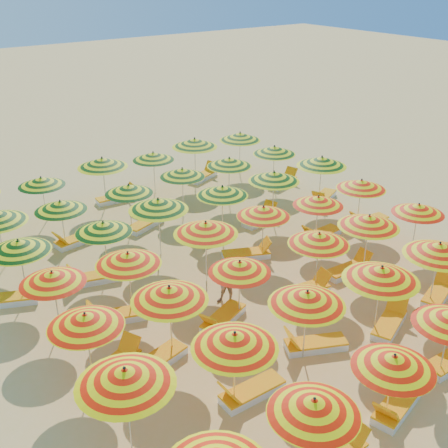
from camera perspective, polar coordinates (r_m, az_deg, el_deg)
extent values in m
plane|color=#E0AE63|center=(19.59, 0.86, -4.74)|extent=(120.00, 120.00, 0.00)
cylinder|color=silver|center=(12.39, 8.85, -20.65)|extent=(0.04, 0.04, 1.91)
cone|color=orange|center=(11.81, 9.13, -17.85)|extent=(2.45, 2.45, 0.36)
sphere|color=black|center=(11.67, 9.20, -17.09)|extent=(0.06, 0.06, 0.06)
cylinder|color=silver|center=(13.79, 16.44, -15.94)|extent=(0.04, 0.04, 1.88)
cone|color=orange|center=(13.28, 16.88, -13.28)|extent=(1.89, 1.89, 0.36)
sphere|color=black|center=(13.16, 16.99, -12.58)|extent=(0.06, 0.06, 0.06)
cylinder|color=silver|center=(15.61, 21.53, -11.37)|extent=(0.04, 0.04, 1.87)
cylinder|color=silver|center=(12.79, -9.69, -18.22)|extent=(0.04, 0.04, 2.14)
cone|color=orange|center=(12.17, -10.02, -15.05)|extent=(2.76, 2.76, 0.41)
sphere|color=black|center=(12.03, -10.10, -14.19)|extent=(0.07, 0.07, 0.07)
cylinder|color=silver|center=(13.65, 1.06, -14.72)|extent=(0.04, 0.04, 2.05)
cone|color=orange|center=(13.09, 1.09, -11.74)|extent=(2.14, 2.14, 0.39)
sphere|color=black|center=(12.96, 1.10, -10.95)|extent=(0.07, 0.07, 0.07)
cylinder|color=silver|center=(15.22, 8.23, -10.25)|extent=(0.04, 0.04, 2.03)
cone|color=orange|center=(14.73, 8.44, -7.45)|extent=(2.50, 2.50, 0.39)
sphere|color=black|center=(14.61, 8.49, -6.72)|extent=(0.07, 0.07, 0.07)
cylinder|color=silver|center=(16.51, 15.32, -7.66)|extent=(0.04, 0.04, 2.13)
cone|color=orange|center=(16.04, 15.70, -4.88)|extent=(2.67, 2.67, 0.41)
sphere|color=black|center=(15.93, 15.79, -4.15)|extent=(0.07, 0.07, 0.07)
cylinder|color=silver|center=(18.37, 20.58, -4.94)|extent=(0.04, 0.04, 2.10)
cone|color=orange|center=(17.95, 21.02, -2.42)|extent=(2.23, 2.23, 0.40)
sphere|color=black|center=(17.85, 21.13, -1.77)|extent=(0.07, 0.07, 0.07)
cylinder|color=silver|center=(14.82, -13.57, -12.14)|extent=(0.04, 0.04, 1.93)
cone|color=orange|center=(14.34, -13.91, -9.48)|extent=(2.33, 2.33, 0.37)
sphere|color=black|center=(14.23, -13.99, -8.78)|extent=(0.06, 0.06, 0.06)
cylinder|color=silver|center=(15.27, -5.43, -9.88)|extent=(0.04, 0.04, 2.07)
cone|color=orange|center=(14.77, -5.57, -7.04)|extent=(2.28, 2.28, 0.39)
sphere|color=black|center=(14.65, -5.61, -6.29)|extent=(0.07, 0.07, 0.07)
cylinder|color=silver|center=(16.73, 1.57, -6.76)|extent=(0.04, 0.04, 1.85)
cone|color=orange|center=(16.32, 1.60, -4.37)|extent=(2.33, 2.33, 0.35)
sphere|color=black|center=(16.22, 1.61, -3.75)|extent=(0.06, 0.06, 0.06)
cylinder|color=silver|center=(18.31, 9.43, -3.87)|extent=(0.04, 0.04, 1.97)
cone|color=orange|center=(17.91, 9.62, -1.48)|extent=(2.09, 2.09, 0.38)
sphere|color=black|center=(17.82, 9.67, -0.86)|extent=(0.07, 0.07, 0.07)
cylinder|color=silver|center=(19.64, 14.24, -2.08)|extent=(0.04, 0.04, 2.06)
cone|color=orange|center=(19.26, 14.51, 0.28)|extent=(2.71, 2.71, 0.39)
sphere|color=black|center=(19.17, 14.59, 0.89)|extent=(0.07, 0.07, 0.07)
cylinder|color=silver|center=(21.53, 18.84, -0.50)|extent=(0.04, 0.04, 1.86)
cone|color=orange|center=(21.21, 19.14, 1.47)|extent=(2.23, 2.23, 0.35)
sphere|color=black|center=(21.13, 19.22, 1.97)|extent=(0.06, 0.06, 0.06)
cylinder|color=silver|center=(16.89, -16.69, -7.59)|extent=(0.04, 0.04, 1.87)
cone|color=orange|center=(16.48, -17.04, -5.21)|extent=(2.31, 2.31, 0.36)
sphere|color=black|center=(16.38, -17.13, -4.59)|extent=(0.06, 0.06, 0.06)
cylinder|color=silver|center=(17.17, -9.52, -5.99)|extent=(0.04, 0.04, 1.98)
cone|color=orange|center=(16.75, -9.72, -3.48)|extent=(2.56, 2.56, 0.38)
sphere|color=black|center=(16.64, -9.78, -2.82)|extent=(0.07, 0.07, 0.07)
cylinder|color=silver|center=(18.48, -1.83, -2.97)|extent=(0.04, 0.04, 2.11)
cone|color=orange|center=(18.07, -1.87, -0.41)|extent=(2.66, 2.66, 0.40)
sphere|color=black|center=(17.97, -1.88, 0.25)|extent=(0.07, 0.07, 0.07)
cylinder|color=silver|center=(20.11, 3.96, -0.88)|extent=(0.04, 0.04, 1.91)
cone|color=orange|center=(19.76, 4.03, 1.28)|extent=(2.19, 2.19, 0.36)
sphere|color=black|center=(19.68, 4.04, 1.83)|extent=(0.06, 0.06, 0.06)
cylinder|color=silver|center=(21.28, 9.40, 0.31)|extent=(0.04, 0.04, 1.88)
cone|color=orange|center=(20.96, 9.55, 2.32)|extent=(2.09, 2.09, 0.36)
sphere|color=black|center=(20.88, 9.59, 2.84)|extent=(0.06, 0.06, 0.06)
cylinder|color=silver|center=(22.97, 13.56, 1.95)|extent=(0.04, 0.04, 1.96)
cone|color=orange|center=(22.65, 13.77, 3.92)|extent=(2.36, 2.36, 0.37)
sphere|color=black|center=(22.58, 13.83, 4.43)|extent=(0.07, 0.07, 0.07)
cylinder|color=silver|center=(18.76, -19.76, -4.40)|extent=(0.04, 0.04, 1.96)
cone|color=#788304|center=(18.37, -20.14, -2.09)|extent=(2.17, 2.17, 0.37)
sphere|color=black|center=(18.28, -20.24, -1.49)|extent=(0.07, 0.07, 0.07)
cylinder|color=silver|center=(19.35, -11.94, -2.52)|extent=(0.04, 0.04, 1.91)
cone|color=#788304|center=(18.98, -12.16, -0.32)|extent=(2.07, 2.07, 0.36)
sphere|color=black|center=(18.90, -12.22, 0.26)|extent=(0.06, 0.06, 0.06)
cylinder|color=silver|center=(20.28, -6.57, -0.41)|extent=(0.04, 0.04, 2.13)
cone|color=#788304|center=(19.90, -6.70, 1.99)|extent=(2.82, 2.82, 0.41)
sphere|color=black|center=(19.80, -6.73, 2.61)|extent=(0.07, 0.07, 0.07)
cylinder|color=silver|center=(21.65, -0.16, 1.27)|extent=(0.04, 0.04, 1.98)
cone|color=#788304|center=(21.32, -0.17, 3.38)|extent=(2.06, 2.06, 0.38)
sphere|color=black|center=(21.24, -0.17, 3.92)|extent=(0.07, 0.07, 0.07)
cylinder|color=silver|center=(22.96, 5.01, 2.73)|extent=(0.04, 0.04, 2.07)
cone|color=#788304|center=(22.63, 5.10, 4.83)|extent=(2.65, 2.65, 0.39)
sphere|color=black|center=(22.55, 5.12, 5.37)|extent=(0.07, 0.07, 0.07)
cylinder|color=silver|center=(24.75, 9.75, 4.25)|extent=(0.04, 0.04, 2.14)
cone|color=#788304|center=(24.44, 9.91, 6.28)|extent=(2.84, 2.84, 0.41)
sphere|color=black|center=(24.37, 9.95, 6.80)|extent=(0.07, 0.07, 0.07)
cylinder|color=silver|center=(20.87, -21.72, -1.51)|extent=(0.04, 0.04, 2.05)
cylinder|color=silver|center=(21.39, -16.02, -0.22)|extent=(0.04, 0.04, 1.89)
cone|color=#788304|center=(21.07, -16.28, 1.79)|extent=(2.37, 2.37, 0.36)
sphere|color=black|center=(20.99, -16.35, 2.30)|extent=(0.06, 0.06, 0.06)
cylinder|color=silver|center=(22.39, -9.51, 1.59)|extent=(0.04, 0.04, 1.87)
cone|color=#788304|center=(22.09, -9.66, 3.51)|extent=(2.30, 2.30, 0.36)
sphere|color=black|center=(22.01, -9.70, 4.00)|extent=(0.06, 0.06, 0.06)
cylinder|color=silver|center=(23.80, -4.20, 3.37)|extent=(0.04, 0.04, 1.89)
cone|color=#788304|center=(23.51, -4.26, 5.23)|extent=(2.21, 2.21, 0.36)
sphere|color=black|center=(23.44, -4.28, 5.71)|extent=(0.06, 0.06, 0.06)
cylinder|color=silver|center=(24.82, 0.52, 4.46)|extent=(0.04, 0.04, 1.96)
cone|color=#788304|center=(24.53, 0.53, 6.32)|extent=(2.46, 2.46, 0.37)
sphere|color=black|center=(24.46, 0.53, 6.79)|extent=(0.07, 0.07, 0.07)
cylinder|color=silver|center=(26.47, 5.07, 5.73)|extent=(0.04, 0.04, 1.97)
cone|color=#788304|center=(26.20, 5.14, 7.49)|extent=(2.15, 2.15, 0.38)
sphere|color=black|center=(26.14, 5.16, 7.94)|extent=(0.07, 0.07, 0.07)
cylinder|color=silver|center=(24.00, -17.81, 2.33)|extent=(0.04, 0.04, 1.86)
cone|color=#788304|center=(23.72, -18.07, 4.12)|extent=(2.16, 2.16, 0.35)
sphere|color=black|center=(23.65, -18.13, 4.58)|extent=(0.06, 0.06, 0.06)
cylinder|color=silver|center=(24.83, -12.07, 4.11)|extent=(0.04, 0.04, 2.14)
cone|color=#788304|center=(24.52, -12.26, 6.13)|extent=(2.42, 2.42, 0.41)
sphere|color=black|center=(24.45, -12.31, 6.64)|extent=(0.07, 0.07, 0.07)
cylinder|color=silver|center=(25.97, -7.11, 5.14)|extent=(0.04, 0.04, 1.89)
cone|color=#788304|center=(25.70, -7.20, 6.85)|extent=(2.48, 2.48, 0.36)
sphere|color=black|center=(25.63, -7.23, 7.29)|extent=(0.06, 0.06, 0.06)
cylinder|color=silver|center=(26.98, -2.96, 6.36)|extent=(0.04, 0.04, 2.14)
cone|color=#788304|center=(26.69, -3.00, 8.25)|extent=(2.29, 2.29, 0.41)
sphere|color=black|center=(26.63, -3.01, 8.73)|extent=(0.07, 0.07, 0.07)
cylinder|color=silver|center=(28.26, 1.62, 7.16)|extent=(0.04, 0.04, 2.04)
cone|color=#788304|center=(27.99, 1.64, 8.88)|extent=(2.67, 2.67, 0.39)
sphere|color=black|center=(27.93, 1.65, 9.32)|extent=(0.07, 0.07, 0.07)
cube|color=#FF9C0B|center=(13.37, 13.17, -19.91)|extent=(0.37, 0.58, 0.48)
cube|color=white|center=(14.73, 17.16, -17.30)|extent=(1.79, 0.99, 0.20)
cube|color=#FF9C0B|center=(14.64, 17.22, -16.92)|extent=(1.79, 0.99, 0.06)
cube|color=#FF9C0B|center=(14.00, 16.14, -17.86)|extent=(0.50, 0.65, 0.48)
cube|color=white|center=(14.50, 2.90, -16.73)|extent=(1.71, 0.60, 0.20)
cube|color=#FF9C0B|center=(14.41, 2.91, -16.35)|extent=(1.71, 0.60, 0.06)
cube|color=#FF9C0B|center=(13.95, 0.56, -16.79)|extent=(0.37, 0.59, 0.48)
cube|color=white|center=(16.12, 9.30, -12.09)|extent=(1.79, 1.24, 0.20)
cube|color=#FF9C0B|center=(16.05, 9.33, -11.72)|extent=(1.79, 1.24, 0.06)
cube|color=#FF9C0B|center=(15.71, 6.94, -11.44)|extent=(0.58, 0.68, 0.48)
cube|color=white|center=(17.36, 16.40, -9.86)|extent=(1.79, 1.18, 0.20)
cube|color=#FF9C0B|center=(17.29, 16.45, -9.51)|extent=(1.79, 1.18, 0.06)
cube|color=#FF9C0B|center=(17.75, 17.19, -7.78)|extent=(0.56, 0.68, 0.48)
cube|color=white|center=(19.29, 20.87, -6.77)|extent=(1.80, 1.10, 0.20)
cube|color=#FF9C0B|center=(19.22, 20.93, -6.44)|extent=(1.80, 1.10, 0.06)
cube|color=#FF9C0B|center=(19.72, 21.59, -4.98)|extent=(0.53, 0.67, 0.48)
cube|color=white|center=(15.43, -11.17, -14.22)|extent=(1.79, 1.21, 0.20)
cube|color=#FF9C0B|center=(15.35, -11.21, -13.85)|extent=(1.79, 1.21, 0.06)
cube|color=#FF9C0B|center=(15.62, -9.58, -11.89)|extent=(0.57, 0.68, 0.48)
cube|color=white|center=(15.49, -6.71, -13.69)|extent=(1.79, 0.97, 0.20)
cube|color=#FF9C0B|center=(15.41, -6.74, -13.32)|extent=(1.79, 0.97, 0.06)
cube|color=#FF9C0B|center=(14.92, -8.78, -13.88)|extent=(0.49, 0.65, 0.48)
cube|color=white|center=(16.94, -0.07, -9.64)|extent=(1.79, 1.17, 0.20)
cube|color=#FF9C0B|center=(16.87, -0.07, -9.28)|extent=(1.79, 1.17, 0.06)
cube|color=#FF9C0B|center=(16.26, -1.40, -9.82)|extent=(0.55, 0.67, 0.48)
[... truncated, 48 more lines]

